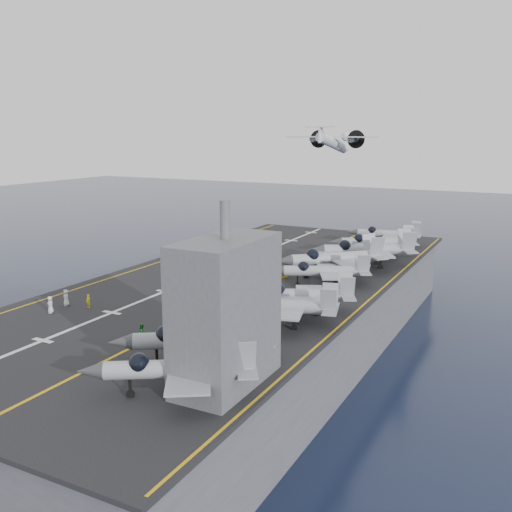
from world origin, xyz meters
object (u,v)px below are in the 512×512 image
at_px(island_superstructure, 226,295).
at_px(transport_plane, 333,143).
at_px(fighter_jet_0, 180,367).
at_px(tow_cart_a, 179,334).

height_order(island_superstructure, transport_plane, transport_plane).
bearing_deg(fighter_jet_0, island_superstructure, 60.48).
bearing_deg(island_superstructure, transport_plane, 104.75).
bearing_deg(fighter_jet_0, transport_plane, 102.92).
distance_m(fighter_jet_0, tow_cart_a, 12.30).
height_order(island_superstructure, tow_cart_a, island_superstructure).
height_order(island_superstructure, fighter_jet_0, island_superstructure).
bearing_deg(tow_cart_a, island_superstructure, -34.67).
bearing_deg(island_superstructure, tow_cart_a, 145.33).
relative_size(island_superstructure, tow_cart_a, 6.36).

